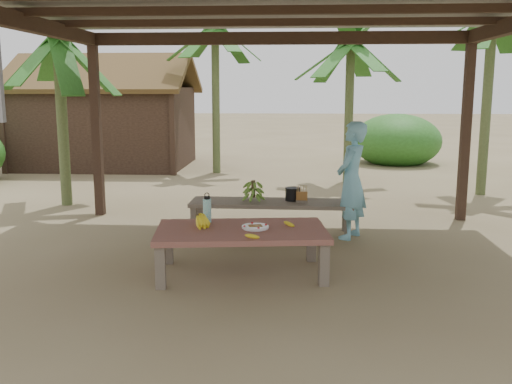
# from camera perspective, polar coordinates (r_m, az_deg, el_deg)

# --- Properties ---
(ground) EXTENTS (80.00, 80.00, 0.00)m
(ground) POSITION_cam_1_polar(r_m,az_deg,el_deg) (6.67, 1.54, -6.88)
(ground) COLOR brown
(ground) RESTS_ON ground
(pavilion) EXTENTS (6.60, 5.60, 2.95)m
(pavilion) POSITION_cam_1_polar(r_m,az_deg,el_deg) (6.41, 1.53, 17.55)
(pavilion) COLOR black
(pavilion) RESTS_ON ground
(work_table) EXTENTS (1.91, 1.21, 0.50)m
(work_table) POSITION_cam_1_polar(r_m,az_deg,el_deg) (6.09, -1.47, -4.28)
(work_table) COLOR brown
(work_table) RESTS_ON ground
(bench) EXTENTS (2.21, 0.64, 0.45)m
(bench) POSITION_cam_1_polar(r_m,az_deg,el_deg) (7.81, 1.51, -1.34)
(bench) COLOR brown
(bench) RESTS_ON ground
(ripe_banana_bunch) EXTENTS (0.29, 0.26, 0.16)m
(ripe_banana_bunch) POSITION_cam_1_polar(r_m,az_deg,el_deg) (6.16, -5.90, -2.80)
(ripe_banana_bunch) COLOR yellow
(ripe_banana_bunch) RESTS_ON work_table
(plate) EXTENTS (0.29, 0.29, 0.04)m
(plate) POSITION_cam_1_polar(r_m,az_deg,el_deg) (6.07, -0.08, -3.53)
(plate) COLOR white
(plate) RESTS_ON work_table
(loose_banana_front) EXTENTS (0.15, 0.05, 0.04)m
(loose_banana_front) POSITION_cam_1_polar(r_m,az_deg,el_deg) (5.68, -0.39, -4.45)
(loose_banana_front) COLOR yellow
(loose_banana_front) RESTS_ON work_table
(loose_banana_side) EXTENTS (0.16, 0.13, 0.04)m
(loose_banana_side) POSITION_cam_1_polar(r_m,az_deg,el_deg) (6.20, 3.33, -3.21)
(loose_banana_side) COLOR yellow
(loose_banana_side) RESTS_ON work_table
(water_flask) EXTENTS (0.09, 0.09, 0.34)m
(water_flask) POSITION_cam_1_polar(r_m,az_deg,el_deg) (6.37, -4.91, -1.77)
(water_flask) COLOR #39B4B2
(water_flask) RESTS_ON work_table
(green_banana_stalk) EXTENTS (0.27, 0.27, 0.30)m
(green_banana_stalk) POSITION_cam_1_polar(r_m,az_deg,el_deg) (7.78, -0.27, 0.18)
(green_banana_stalk) COLOR #598C2D
(green_banana_stalk) RESTS_ON bench
(cooking_pot) EXTENTS (0.20, 0.20, 0.17)m
(cooking_pot) POSITION_cam_1_polar(r_m,az_deg,el_deg) (7.85, 3.70, -0.23)
(cooking_pot) COLOR black
(cooking_pot) RESTS_ON bench
(skewer_rack) EXTENTS (0.18, 0.08, 0.24)m
(skewer_rack) POSITION_cam_1_polar(r_m,az_deg,el_deg) (7.71, 4.61, -0.18)
(skewer_rack) COLOR #A57F47
(skewer_rack) RESTS_ON bench
(woman) EXTENTS (0.59, 0.67, 1.55)m
(woman) POSITION_cam_1_polar(r_m,az_deg,el_deg) (7.60, 9.52, 1.14)
(woman) COLOR #6BB1CA
(woman) RESTS_ON ground
(hut) EXTENTS (4.40, 3.43, 2.85)m
(hut) POSITION_cam_1_polar(r_m,az_deg,el_deg) (15.15, -14.64, 6.70)
(hut) COLOR black
(hut) RESTS_ON ground
(banana_plant_ne) EXTENTS (1.80, 1.80, 3.58)m
(banana_plant_ne) POSITION_cam_1_polar(r_m,az_deg,el_deg) (11.46, 22.55, 15.09)
(banana_plant_ne) COLOR #596638
(banana_plant_ne) RESTS_ON ground
(banana_plant_n) EXTENTS (1.80, 1.80, 3.14)m
(banana_plant_n) POSITION_cam_1_polar(r_m,az_deg,el_deg) (12.06, 9.44, 13.42)
(banana_plant_n) COLOR #596638
(banana_plant_n) RESTS_ON ground
(banana_plant_nw) EXTENTS (1.80, 1.80, 3.62)m
(banana_plant_nw) POSITION_cam_1_polar(r_m,az_deg,el_deg) (13.50, -4.12, 15.16)
(banana_plant_nw) COLOR #596638
(banana_plant_nw) RESTS_ON ground
(banana_plant_w) EXTENTS (1.80, 1.80, 2.98)m
(banana_plant_w) POSITION_cam_1_polar(r_m,az_deg,el_deg) (10.17, -19.16, 12.70)
(banana_plant_w) COLOR #596638
(banana_plant_w) RESTS_ON ground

